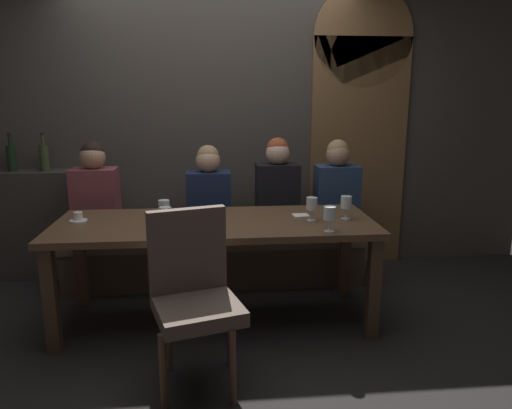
{
  "coord_description": "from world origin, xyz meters",
  "views": [
    {
      "loc": [
        -0.01,
        -3.2,
        1.6
      ],
      "look_at": [
        0.29,
        0.05,
        0.84
      ],
      "focal_mm": 33.49,
      "sensor_mm": 36.0,
      "label": 1
    }
  ],
  "objects": [
    {
      "name": "diner_redhead",
      "position": [
        -0.96,
        0.69,
        0.82
      ],
      "size": [
        0.36,
        0.24,
        0.79
      ],
      "color": "brown",
      "rests_on": "banquette_bench"
    },
    {
      "name": "wine_glass_near_right",
      "position": [
        0.92,
        -0.03,
        0.86
      ],
      "size": [
        0.08,
        0.08,
        0.16
      ],
      "color": "silver",
      "rests_on": "dining_table"
    },
    {
      "name": "wine_glass_center_front",
      "position": [
        -0.34,
        -0.04,
        0.85
      ],
      "size": [
        0.08,
        0.08,
        0.16
      ],
      "color": "silver",
      "rests_on": "dining_table"
    },
    {
      "name": "diner_far_end",
      "position": [
        0.53,
        0.73,
        0.83
      ],
      "size": [
        0.36,
        0.24,
        0.8
      ],
      "color": "black",
      "rests_on": "banquette_bench"
    },
    {
      "name": "espresso_cup",
      "position": [
        -0.94,
        0.09,
        0.77
      ],
      "size": [
        0.12,
        0.12,
        0.06
      ],
      "color": "white",
      "rests_on": "dining_table"
    },
    {
      "name": "diner_bearded",
      "position": [
        -0.05,
        0.7,
        0.8
      ],
      "size": [
        0.36,
        0.24,
        0.74
      ],
      "color": "#192342",
      "rests_on": "banquette_bench"
    },
    {
      "name": "wine_bottle_dark_red",
      "position": [
        -1.72,
        1.05,
        1.07
      ],
      "size": [
        0.08,
        0.08,
        0.33
      ],
      "color": "black",
      "rests_on": "back_counter"
    },
    {
      "name": "wine_glass_far_left",
      "position": [
        0.72,
        -0.33,
        0.86
      ],
      "size": [
        0.08,
        0.08,
        0.16
      ],
      "color": "silver",
      "rests_on": "dining_table"
    },
    {
      "name": "ground",
      "position": [
        0.0,
        0.0,
        0.0
      ],
      "size": [
        9.0,
        9.0,
        0.0
      ],
      "primitive_type": "plane",
      "color": "black"
    },
    {
      "name": "arched_door",
      "position": [
        1.35,
        1.15,
        1.36
      ],
      "size": [
        0.9,
        0.05,
        2.55
      ],
      "color": "brown",
      "rests_on": "ground"
    },
    {
      "name": "diner_near_end",
      "position": [
        1.04,
        0.7,
        0.82
      ],
      "size": [
        0.36,
        0.24,
        0.78
      ],
      "color": "navy",
      "rests_on": "banquette_bench"
    },
    {
      "name": "chair_near_side",
      "position": [
        -0.13,
        -0.72,
        0.56
      ],
      "size": [
        0.55,
        0.55,
        0.98
      ],
      "color": "brown",
      "rests_on": "ground"
    },
    {
      "name": "wine_glass_far_right",
      "position": [
        -0.31,
        -0.25,
        0.85
      ],
      "size": [
        0.08,
        0.08,
        0.16
      ],
      "color": "silver",
      "rests_on": "dining_table"
    },
    {
      "name": "back_counter",
      "position": [
        -1.55,
        1.04,
        0.47
      ],
      "size": [
        1.1,
        0.28,
        0.95
      ],
      "primitive_type": "cube",
      "color": "#38342F",
      "rests_on": "ground"
    },
    {
      "name": "back_wall_tiled",
      "position": [
        0.0,
        1.22,
        1.5
      ],
      "size": [
        6.0,
        0.12,
        3.0
      ],
      "primitive_type": "cube",
      "color": "#423D38",
      "rests_on": "ground"
    },
    {
      "name": "wine_bottle_pale_label",
      "position": [
        -1.45,
        1.03,
        1.07
      ],
      "size": [
        0.08,
        0.08,
        0.33
      ],
      "color": "#384728",
      "rests_on": "back_counter"
    },
    {
      "name": "banquette_bench",
      "position": [
        0.0,
        0.7,
        0.23
      ],
      "size": [
        2.5,
        0.44,
        0.45
      ],
      "color": "#4A3C2E",
      "rests_on": "ground"
    },
    {
      "name": "dining_table",
      "position": [
        0.0,
        0.0,
        0.65
      ],
      "size": [
        2.2,
        0.84,
        0.74
      ],
      "color": "#493422",
      "rests_on": "ground"
    },
    {
      "name": "wine_glass_end_right",
      "position": [
        0.67,
        -0.05,
        0.85
      ],
      "size": [
        0.08,
        0.08,
        0.16
      ],
      "color": "silver",
      "rests_on": "dining_table"
    },
    {
      "name": "folded_napkin",
      "position": [
        0.62,
        0.09,
        0.74
      ],
      "size": [
        0.12,
        0.11,
        0.01
      ],
      "primitive_type": "cube",
      "rotation": [
        0.0,
        0.0,
        0.09
      ],
      "color": "silver",
      "rests_on": "dining_table"
    }
  ]
}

